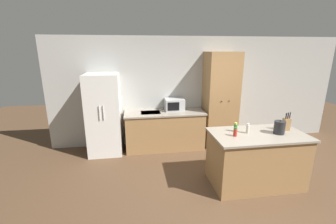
{
  "coord_description": "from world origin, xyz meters",
  "views": [
    {
      "loc": [
        -1.59,
        -3.01,
        2.3
      ],
      "look_at": [
        -0.92,
        1.4,
        1.05
      ],
      "focal_mm": 24.0,
      "sensor_mm": 36.0,
      "label": 1
    }
  ],
  "objects_px": {
    "spice_bottle_short_red": "(248,129)",
    "refrigerator": "(104,115)",
    "microwave": "(174,104)",
    "knife_block": "(286,124)",
    "kettle": "(279,127)",
    "spice_bottle_amber_oil": "(236,127)",
    "pantry_cabinet": "(220,100)",
    "spice_bottle_tall_dark": "(235,132)"
  },
  "relations": [
    {
      "from": "refrigerator",
      "to": "kettle",
      "type": "height_order",
      "value": "refrigerator"
    },
    {
      "from": "refrigerator",
      "to": "spice_bottle_short_red",
      "type": "xyz_separation_m",
      "value": [
        2.55,
        -1.65,
        0.12
      ]
    },
    {
      "from": "spice_bottle_amber_oil",
      "to": "spice_bottle_short_red",
      "type": "bearing_deg",
      "value": -33.68
    },
    {
      "from": "microwave",
      "to": "spice_bottle_short_red",
      "type": "bearing_deg",
      "value": -62.73
    },
    {
      "from": "microwave",
      "to": "spice_bottle_short_red",
      "type": "xyz_separation_m",
      "value": [
        0.93,
        -1.8,
        -0.02
      ]
    },
    {
      "from": "microwave",
      "to": "spice_bottle_tall_dark",
      "type": "distance_m",
      "value": 2.01
    },
    {
      "from": "spice_bottle_tall_dark",
      "to": "spice_bottle_amber_oil",
      "type": "distance_m",
      "value": 0.23
    },
    {
      "from": "spice_bottle_amber_oil",
      "to": "pantry_cabinet",
      "type": "bearing_deg",
      "value": 78.04
    },
    {
      "from": "microwave",
      "to": "kettle",
      "type": "distance_m",
      "value": 2.38
    },
    {
      "from": "knife_block",
      "to": "kettle",
      "type": "height_order",
      "value": "knife_block"
    },
    {
      "from": "refrigerator",
      "to": "kettle",
      "type": "xyz_separation_m",
      "value": [
        3.06,
        -1.75,
        0.15
      ]
    },
    {
      "from": "spice_bottle_short_red",
      "to": "refrigerator",
      "type": "bearing_deg",
      "value": 147.08
    },
    {
      "from": "spice_bottle_amber_oil",
      "to": "knife_block",
      "type": "bearing_deg",
      "value": -4.5
    },
    {
      "from": "refrigerator",
      "to": "pantry_cabinet",
      "type": "height_order",
      "value": "pantry_cabinet"
    },
    {
      "from": "refrigerator",
      "to": "knife_block",
      "type": "bearing_deg",
      "value": -26.14
    },
    {
      "from": "refrigerator",
      "to": "spice_bottle_short_red",
      "type": "bearing_deg",
      "value": -32.92
    },
    {
      "from": "pantry_cabinet",
      "to": "knife_block",
      "type": "distance_m",
      "value": 1.76
    },
    {
      "from": "knife_block",
      "to": "refrigerator",
      "type": "bearing_deg",
      "value": 153.86
    },
    {
      "from": "spice_bottle_tall_dark",
      "to": "spice_bottle_amber_oil",
      "type": "bearing_deg",
      "value": 63.69
    },
    {
      "from": "spice_bottle_tall_dark",
      "to": "microwave",
      "type": "bearing_deg",
      "value": 109.23
    },
    {
      "from": "knife_block",
      "to": "spice_bottle_tall_dark",
      "type": "xyz_separation_m",
      "value": [
        -1.0,
        -0.13,
        -0.05
      ]
    },
    {
      "from": "spice_bottle_tall_dark",
      "to": "pantry_cabinet",
      "type": "bearing_deg",
      "value": 76.29
    },
    {
      "from": "kettle",
      "to": "pantry_cabinet",
      "type": "bearing_deg",
      "value": 100.67
    },
    {
      "from": "spice_bottle_tall_dark",
      "to": "refrigerator",
      "type": "bearing_deg",
      "value": 142.58
    },
    {
      "from": "pantry_cabinet",
      "to": "spice_bottle_amber_oil",
      "type": "xyz_separation_m",
      "value": [
        -0.34,
        -1.59,
        -0.12
      ]
    },
    {
      "from": "microwave",
      "to": "knife_block",
      "type": "bearing_deg",
      "value": -46.67
    },
    {
      "from": "knife_block",
      "to": "spice_bottle_tall_dark",
      "type": "relative_size",
      "value": 2.2
    },
    {
      "from": "refrigerator",
      "to": "pantry_cabinet",
      "type": "xyz_separation_m",
      "value": [
        2.72,
        0.05,
        0.23
      ]
    },
    {
      "from": "spice_bottle_short_red",
      "to": "pantry_cabinet",
      "type": "bearing_deg",
      "value": 84.22
    },
    {
      "from": "refrigerator",
      "to": "spice_bottle_tall_dark",
      "type": "xyz_separation_m",
      "value": [
        2.28,
        -1.74,
        0.1
      ]
    },
    {
      "from": "knife_block",
      "to": "spice_bottle_short_red",
      "type": "height_order",
      "value": "knife_block"
    },
    {
      "from": "pantry_cabinet",
      "to": "spice_bottle_tall_dark",
      "type": "height_order",
      "value": "pantry_cabinet"
    },
    {
      "from": "refrigerator",
      "to": "spice_bottle_short_red",
      "type": "distance_m",
      "value": 3.04
    },
    {
      "from": "refrigerator",
      "to": "kettle",
      "type": "bearing_deg",
      "value": -29.71
    },
    {
      "from": "refrigerator",
      "to": "microwave",
      "type": "relative_size",
      "value": 4.02
    },
    {
      "from": "knife_block",
      "to": "kettle",
      "type": "bearing_deg",
      "value": -148.51
    },
    {
      "from": "knife_block",
      "to": "spice_bottle_amber_oil",
      "type": "distance_m",
      "value": 0.9
    },
    {
      "from": "refrigerator",
      "to": "spice_bottle_short_red",
      "type": "relative_size",
      "value": 10.46
    },
    {
      "from": "kettle",
      "to": "refrigerator",
      "type": "bearing_deg",
      "value": 150.29
    },
    {
      "from": "microwave",
      "to": "spice_bottle_amber_oil",
      "type": "xyz_separation_m",
      "value": [
        0.76,
        -1.69,
        -0.02
      ]
    },
    {
      "from": "refrigerator",
      "to": "spice_bottle_amber_oil",
      "type": "relative_size",
      "value": 11.2
    },
    {
      "from": "microwave",
      "to": "kettle",
      "type": "height_order",
      "value": "kettle"
    }
  ]
}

